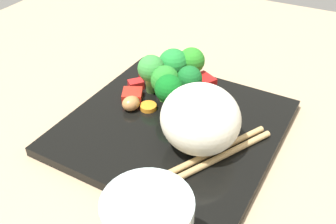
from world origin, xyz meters
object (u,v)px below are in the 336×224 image
(broccoli_floret_5, at_px, (169,90))
(chopstick_pair, at_px, (197,164))
(rice_mound, at_px, (200,119))
(carrot_slice_1, at_px, (175,92))
(square_plate, at_px, (174,126))

(broccoli_floret_5, height_order, chopstick_pair, broccoli_floret_5)
(rice_mound, bearing_deg, carrot_slice_1, -139.04)
(square_plate, height_order, rice_mound, rice_mound)
(square_plate, relative_size, rice_mound, 2.79)
(square_plate, bearing_deg, chopstick_pair, 44.47)
(carrot_slice_1, distance_m, chopstick_pair, 0.16)
(rice_mound, height_order, chopstick_pair, rice_mound)
(carrot_slice_1, bearing_deg, square_plate, 25.29)
(broccoli_floret_5, xyz_separation_m, chopstick_pair, (0.09, 0.08, -0.03))
(broccoli_floret_5, relative_size, carrot_slice_1, 1.81)
(carrot_slice_1, bearing_deg, chopstick_pair, 35.93)
(square_plate, xyz_separation_m, carrot_slice_1, (-0.06, -0.03, 0.01))
(square_plate, distance_m, rice_mound, 0.07)
(square_plate, distance_m, carrot_slice_1, 0.07)
(carrot_slice_1, height_order, chopstick_pair, chopstick_pair)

